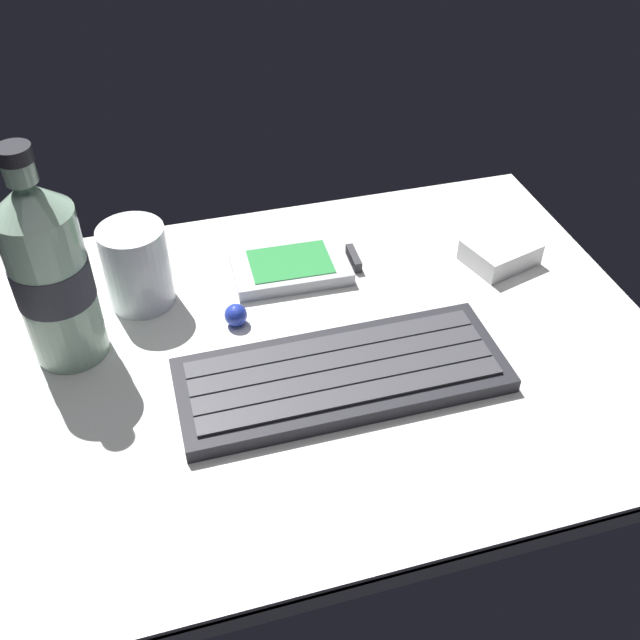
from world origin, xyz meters
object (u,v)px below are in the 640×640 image
(handheld_device, at_px, (296,266))
(trackball_mouse, at_px, (236,315))
(keyboard, at_px, (342,374))
(charger_block, at_px, (500,252))
(juice_cup, at_px, (137,269))
(water_bottle, at_px, (50,273))

(handheld_device, xyz_separation_m, trackball_mouse, (-0.08, -0.06, 0.00))
(keyboard, bearing_deg, handheld_device, 89.68)
(keyboard, xyz_separation_m, trackball_mouse, (-0.08, 0.10, 0.00))
(charger_block, distance_m, trackball_mouse, 0.29)
(keyboard, height_order, juice_cup, juice_cup)
(keyboard, height_order, trackball_mouse, trackball_mouse)
(juice_cup, height_order, trackball_mouse, juice_cup)
(keyboard, relative_size, trackball_mouse, 13.20)
(juice_cup, relative_size, charger_block, 1.21)
(water_bottle, height_order, charger_block, water_bottle)
(handheld_device, xyz_separation_m, charger_block, (0.21, -0.04, 0.00))
(juice_cup, xyz_separation_m, trackball_mouse, (0.08, -0.06, -0.03))
(keyboard, distance_m, charger_block, 0.25)
(keyboard, distance_m, water_bottle, 0.26)
(keyboard, bearing_deg, juice_cup, 134.44)
(handheld_device, xyz_separation_m, water_bottle, (-0.23, -0.06, 0.08))
(charger_block, relative_size, trackball_mouse, 3.18)
(water_bottle, bearing_deg, keyboard, -24.83)
(handheld_device, bearing_deg, juice_cup, -178.48)
(keyboard, distance_m, trackball_mouse, 0.13)
(water_bottle, relative_size, charger_block, 2.97)
(water_bottle, distance_m, charger_block, 0.45)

